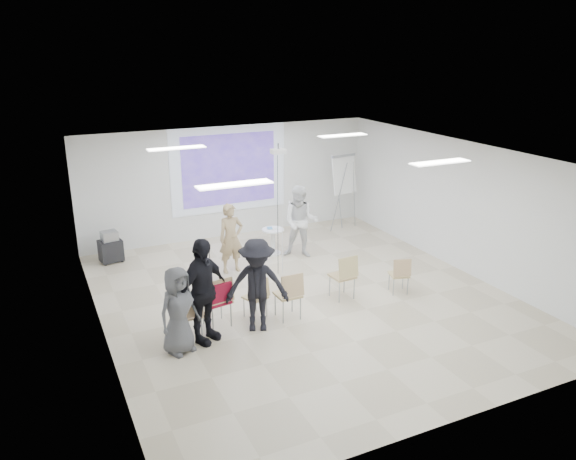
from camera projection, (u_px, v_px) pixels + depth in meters
name	position (u px, v px, depth m)	size (l,w,h in m)	color
floor	(304.00, 300.00, 11.71)	(8.00, 9.00, 0.10)	beige
ceiling	(306.00, 153.00, 10.73)	(8.00, 9.00, 0.10)	white
wall_back	(229.00, 182.00, 15.13)	(8.00, 0.10, 3.00)	silver
wall_left	(94.00, 261.00, 9.58)	(0.10, 9.00, 3.00)	silver
wall_right	(462.00, 206.00, 12.86)	(0.10, 9.00, 3.00)	silver
projection_halo	(229.00, 169.00, 14.96)	(3.20, 0.01, 2.30)	silver
projection_image	(229.00, 169.00, 14.95)	(2.60, 0.01, 1.90)	#472E9D
pedestal_table	(273.00, 240.00, 14.01)	(0.69, 0.69, 0.68)	white
player_left	(231.00, 234.00, 12.78)	(0.67, 0.45, 1.84)	tan
player_right	(301.00, 218.00, 13.68)	(0.96, 0.77, 1.99)	white
controller_left	(234.00, 218.00, 12.98)	(0.04, 0.13, 0.04)	white
controller_right	(290.00, 203.00, 13.71)	(0.04, 0.12, 0.04)	white
chair_far_left	(190.00, 312.00, 9.91)	(0.43, 0.46, 0.89)	tan
chair_left_mid	(219.00, 298.00, 10.31)	(0.55, 0.58, 1.01)	tan
chair_left_inner	(258.00, 295.00, 10.69)	(0.50, 0.52, 0.82)	tan
chair_center	(290.00, 292.00, 10.61)	(0.45, 0.49, 0.96)	tan
chair_right_inner	(345.00, 273.00, 11.47)	(0.48, 0.51, 0.97)	tan
chair_right_far	(400.00, 273.00, 11.74)	(0.49, 0.50, 0.81)	tan
red_jacket	(220.00, 295.00, 10.15)	(0.45, 0.10, 0.43)	maroon
laptop	(255.00, 295.00, 10.77)	(0.30, 0.22, 0.02)	black
audience_left	(202.00, 284.00, 9.67)	(1.28, 0.77, 2.20)	black
audience_mid	(257.00, 279.00, 10.11)	(1.30, 0.71, 2.00)	black
audience_outer	(178.00, 305.00, 9.40)	(0.85, 0.56, 1.73)	#56575B
flipchart_easel	(344.00, 175.00, 15.54)	(0.92, 0.70, 2.14)	gray
av_cart	(111.00, 248.00, 13.52)	(0.58, 0.49, 0.78)	black
ceiling_projector	(279.00, 157.00, 12.17)	(0.30, 0.25, 3.00)	white
fluor_panel_nw	(177.00, 148.00, 11.66)	(1.20, 0.30, 0.02)	white
fluor_panel_ne	(343.00, 135.00, 13.28)	(1.20, 0.30, 0.02)	white
fluor_panel_sw	(235.00, 184.00, 8.66)	(1.20, 0.30, 0.02)	white
fluor_panel_se	(440.00, 162.00, 10.28)	(1.20, 0.30, 0.02)	white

